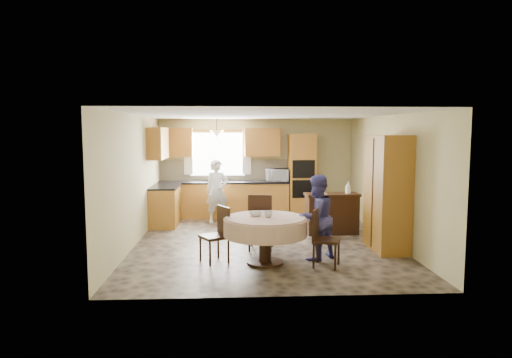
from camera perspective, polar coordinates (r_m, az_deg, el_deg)
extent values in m
cube|color=brown|center=(9.12, 1.03, -7.88)|extent=(5.00, 6.00, 0.01)
cube|color=white|center=(8.86, 1.07, 8.01)|extent=(5.00, 6.00, 0.01)
cube|color=tan|center=(11.89, 0.02, 1.47)|extent=(5.00, 0.02, 2.50)
cube|color=tan|center=(5.94, 3.11, -3.09)|extent=(5.00, 0.02, 2.50)
cube|color=tan|center=(9.08, -14.89, -0.14)|extent=(0.02, 6.00, 2.50)
cube|color=tan|center=(9.42, 16.40, 0.04)|extent=(0.02, 6.00, 2.50)
cube|color=white|center=(11.83, -4.82, 3.13)|extent=(1.40, 0.03, 1.10)
cube|color=white|center=(11.83, -8.47, 3.33)|extent=(0.22, 0.02, 1.15)
cube|color=white|center=(11.78, -1.18, 3.38)|extent=(0.22, 0.02, 1.15)
cube|color=orange|center=(11.67, -4.08, -2.63)|extent=(3.30, 0.60, 0.88)
cube|color=black|center=(11.61, -4.09, -0.39)|extent=(3.30, 0.64, 0.04)
cube|color=orange|center=(10.89, -11.29, -3.36)|extent=(0.60, 1.20, 0.88)
cube|color=black|center=(10.83, -11.34, -0.95)|extent=(0.64, 1.20, 0.04)
cube|color=beige|center=(11.87, -4.08, 1.11)|extent=(3.30, 0.02, 0.55)
cube|color=#B0792C|center=(11.76, -9.99, 4.55)|extent=(0.85, 0.33, 0.72)
cube|color=#B0792C|center=(11.70, 0.80, 4.64)|extent=(0.90, 0.33, 0.72)
cube|color=#B0792C|center=(10.77, -12.17, 4.39)|extent=(0.33, 1.20, 0.72)
cube|color=orange|center=(11.72, 5.73, 0.44)|extent=(0.66, 0.62, 2.12)
cube|color=black|center=(11.39, 5.98, 1.24)|extent=(0.56, 0.01, 0.45)
cube|color=black|center=(11.44, 5.95, -1.25)|extent=(0.56, 0.01, 0.45)
cone|color=beige|center=(11.34, -4.92, 5.63)|extent=(0.36, 0.36, 0.18)
cube|color=#311A0D|center=(9.90, 9.44, -4.44)|extent=(1.17, 0.53, 0.82)
cube|color=black|center=(10.36, 9.74, -4.87)|extent=(0.38, 0.28, 0.50)
cube|color=orange|center=(8.71, 16.11, -1.69)|extent=(0.55, 1.11, 2.12)
cylinder|color=#311A0D|center=(7.61, 1.16, -7.92)|extent=(0.20, 0.20, 0.72)
cylinder|color=#311A0D|center=(7.69, 1.15, -10.37)|extent=(0.61, 0.61, 0.04)
cylinder|color=beige|center=(7.52, 1.16, -4.97)|extent=(1.31, 1.31, 0.05)
cylinder|color=beige|center=(7.55, 1.16, -6.02)|extent=(1.37, 1.37, 0.28)
cube|color=#311A0D|center=(7.71, -5.25, -7.20)|extent=(0.55, 0.55, 0.05)
cube|color=#311A0D|center=(7.74, -4.08, -5.17)|extent=(0.23, 0.35, 0.48)
cylinder|color=#311A0D|center=(7.60, -6.60, -9.15)|extent=(0.03, 0.03, 0.41)
cylinder|color=#311A0D|center=(7.59, -3.97, -9.15)|extent=(0.03, 0.03, 0.41)
cylinder|color=#311A0D|center=(7.94, -6.45, -8.50)|extent=(0.03, 0.03, 0.41)
cylinder|color=#311A0D|center=(7.92, -3.93, -8.50)|extent=(0.03, 0.03, 0.41)
cube|color=#311A0D|center=(8.48, 0.64, -5.58)|extent=(0.52, 0.52, 0.05)
cube|color=#311A0D|center=(8.22, 0.50, -3.87)|extent=(0.43, 0.11, 0.54)
cylinder|color=#311A0D|center=(8.34, -0.63, -7.57)|extent=(0.04, 0.04, 0.47)
cylinder|color=#311A0D|center=(8.36, 2.06, -7.53)|extent=(0.04, 0.04, 0.47)
cylinder|color=#311A0D|center=(8.71, -0.74, -6.97)|extent=(0.04, 0.04, 0.47)
cylinder|color=#311A0D|center=(8.74, 1.83, -6.94)|extent=(0.04, 0.04, 0.47)
cube|color=#311A0D|center=(7.51, 8.81, -7.58)|extent=(0.53, 0.53, 0.05)
cube|color=#311A0D|center=(7.49, 7.45, -5.57)|extent=(0.18, 0.37, 0.48)
cylinder|color=#311A0D|center=(7.37, 7.72, -9.65)|extent=(0.03, 0.03, 0.41)
cylinder|color=#311A0D|center=(7.44, 10.38, -9.54)|extent=(0.03, 0.03, 0.41)
cylinder|color=#311A0D|center=(7.70, 7.23, -8.96)|extent=(0.03, 0.03, 0.41)
cylinder|color=#311A0D|center=(7.77, 9.78, -8.87)|extent=(0.03, 0.03, 0.41)
cube|color=#C58839|center=(9.81, 15.43, 2.98)|extent=(0.05, 0.58, 0.48)
cube|color=silver|center=(9.80, 15.26, 2.98)|extent=(0.01, 0.48, 0.38)
imported|color=silver|center=(11.59, 2.64, 0.50)|extent=(0.60, 0.43, 0.32)
imported|color=silver|center=(10.96, -4.89, -1.53)|extent=(0.63, 0.51, 1.51)
imported|color=#413D86|center=(7.85, 7.56, -4.78)|extent=(0.89, 0.85, 1.45)
imported|color=#B2B2B2|center=(9.79, 8.15, -1.95)|extent=(0.25, 0.25, 0.06)
imported|color=silver|center=(9.90, 11.43, -1.20)|extent=(0.13, 0.13, 0.31)
imported|color=#B2B2B2|center=(7.49, 1.55, -4.41)|extent=(0.16, 0.16, 0.10)
imported|color=#B2B2B2|center=(7.59, -0.07, -4.41)|extent=(0.27, 0.27, 0.07)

